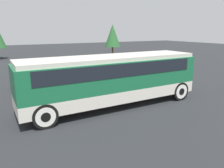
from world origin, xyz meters
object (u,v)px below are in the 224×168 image
object	(u,v)px
parked_car_near	(44,76)
parked_car_far	(126,74)
parked_car_mid	(54,82)
tour_bus	(113,76)

from	to	relation	value
parked_car_near	parked_car_far	world-z (taller)	parked_car_far
parked_car_mid	parked_car_far	world-z (taller)	parked_car_mid
parked_car_mid	parked_car_near	bearing A→B (deg)	91.59
parked_car_far	tour_bus	bearing A→B (deg)	-129.67
tour_bus	parked_car_near	world-z (taller)	tour_bus
tour_bus	parked_car_far	bearing A→B (deg)	50.33
tour_bus	parked_car_far	size ratio (longest dim) A/B	2.44
parked_car_near	parked_car_mid	bearing A→B (deg)	-88.41
parked_car_near	parked_car_far	size ratio (longest dim) A/B	1.01
parked_car_near	parked_car_mid	size ratio (longest dim) A/B	1.03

